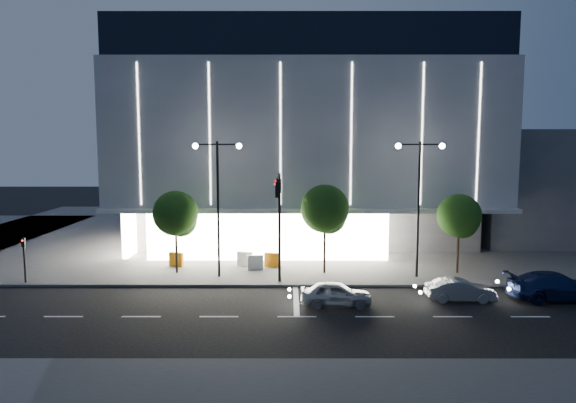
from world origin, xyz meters
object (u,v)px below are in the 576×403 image
(tree_mid, at_px, (325,211))
(car_lead, at_px, (336,294))
(street_lamp_west, at_px, (218,189))
(barrier_b, at_px, (255,262))
(traffic_mast, at_px, (279,208))
(car_third, at_px, (556,286))
(street_lamp_east, at_px, (419,189))
(barrier_d, at_px, (245,259))
(barrier_a, at_px, (176,259))
(ped_signal_far, at_px, (24,255))
(car_second, at_px, (460,290))
(tree_left, at_px, (176,216))
(barrier_c, at_px, (272,260))
(tree_right, at_px, (459,218))

(tree_mid, relative_size, car_lead, 1.57)
(street_lamp_west, height_order, barrier_b, street_lamp_west)
(traffic_mast, relative_size, car_third, 1.30)
(street_lamp_east, distance_m, barrier_d, 13.09)
(traffic_mast, bearing_deg, car_third, -6.94)
(car_lead, xyz_separation_m, barrier_a, (-10.61, 8.54, -0.02))
(ped_signal_far, relative_size, car_second, 0.79)
(tree_left, distance_m, barrier_c, 7.41)
(barrier_d, bearing_deg, tree_mid, -5.47)
(tree_left, bearing_deg, barrier_b, 9.49)
(tree_mid, xyz_separation_m, barrier_c, (-3.63, 1.68, -3.68))
(car_lead, relative_size, barrier_b, 3.56)
(car_second, height_order, barrier_c, car_second)
(barrier_c, bearing_deg, ped_signal_far, -156.93)
(tree_left, bearing_deg, street_lamp_east, -3.65)
(ped_signal_far, height_order, tree_mid, tree_mid)
(barrier_c, bearing_deg, tree_right, 0.23)
(street_lamp_west, bearing_deg, barrier_a, 140.40)
(tree_left, height_order, car_second, tree_left)
(ped_signal_far, bearing_deg, tree_left, 15.61)
(tree_mid, bearing_deg, car_third, -23.71)
(ped_signal_far, bearing_deg, traffic_mast, -4.15)
(car_third, relative_size, barrier_a, 4.94)
(traffic_mast, bearing_deg, ped_signal_far, 175.85)
(barrier_b, distance_m, barrier_d, 1.44)
(tree_right, height_order, barrier_b, tree_right)
(traffic_mast, relative_size, tree_left, 1.24)
(car_third, xyz_separation_m, barrier_b, (-17.53, 6.48, -0.14))
(street_lamp_west, xyz_separation_m, barrier_c, (3.40, 2.70, -5.31))
(traffic_mast, xyz_separation_m, tree_left, (-6.97, 3.68, -0.99))
(traffic_mast, distance_m, barrier_b, 6.55)
(street_lamp_west, xyz_separation_m, barrier_d, (1.43, 3.07, -5.31))
(car_third, bearing_deg, barrier_c, 63.65)
(ped_signal_far, height_order, barrier_d, ped_signal_far)
(barrier_b, bearing_deg, ped_signal_far, -176.53)
(car_lead, bearing_deg, car_third, -82.64)
(traffic_mast, relative_size, street_lamp_east, 0.79)
(car_lead, distance_m, barrier_b, 9.04)
(street_lamp_east, bearing_deg, car_lead, -135.66)
(tree_right, bearing_deg, barrier_d, 171.99)
(traffic_mast, bearing_deg, barrier_c, 96.38)
(ped_signal_far, xyz_separation_m, car_second, (26.26, -3.29, -1.26))
(traffic_mast, bearing_deg, tree_left, 152.16)
(barrier_d, bearing_deg, tree_right, 6.67)
(barrier_a, relative_size, barrier_d, 1.00)
(barrier_b, bearing_deg, tree_right, -13.56)
(tree_right, bearing_deg, car_lead, -142.82)
(street_lamp_west, relative_size, tree_mid, 1.46)
(street_lamp_east, bearing_deg, car_second, -75.26)
(car_third, height_order, barrier_a, car_third)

